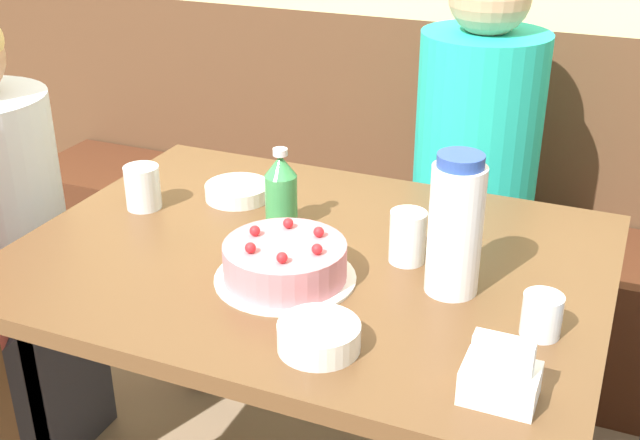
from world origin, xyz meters
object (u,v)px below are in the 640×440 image
Objects in this scene: bench_seat at (417,284)px; soju_bottle at (281,191)px; glass_water_tall at (408,237)px; water_pitcher at (455,226)px; glass_shot_small at (143,187)px; bowl_rice_small at (319,336)px; person_dark_striped at (472,199)px; birthday_cake at (286,262)px; napkin_holder at (500,377)px; bowl_soup_white at (238,191)px; glass_tumbler_short at (542,315)px.

bench_seat is 15.75× the size of soju_bottle.
bench_seat is at bearing 103.30° from glass_water_tall.
glass_shot_small is at bearing 173.25° from water_pitcher.
bowl_rice_small is 0.99m from person_dark_striped.
birthday_cake is 2.56× the size of glass_water_tall.
bowl_rice_small is at bearing -31.47° from glass_shot_small.
bowl_rice_small is at bearing 177.06° from napkin_holder.
glass_water_tall reaches higher than glass_shot_small.
birthday_cake is 2.74× the size of glass_shot_small.
bowl_soup_white is at bearing 131.38° from birthday_cake.
soju_bottle is 0.46m from bowl_rice_small.
bowl_soup_white is at bearing 162.94° from glass_water_tall.
bench_seat is 28.42× the size of glass_shot_small.
glass_shot_small is (-0.32, -0.03, -0.03)m from soju_bottle.
water_pitcher is 0.60m from bowl_soup_white.
napkin_holder is at bearing -22.87° from glass_shot_small.
napkin_holder is 1.49× the size of glass_tumbler_short.
bowl_soup_white is at bearing 157.85° from glass_tumbler_short.
bench_seat is 1.09m from birthday_cake.
bowl_rice_small is (-0.29, 0.02, -0.02)m from napkin_holder.
bowl_rice_small is at bearing -56.99° from soju_bottle.
napkin_holder is 1.14× the size of glass_shot_small.
water_pitcher is 0.15m from glass_water_tall.
glass_tumbler_short is (0.17, -0.08, -0.09)m from water_pitcher.
person_dark_striped is at bearing 65.21° from soju_bottle.
glass_tumbler_short is (0.57, -0.20, -0.05)m from soju_bottle.
glass_water_tall is 0.08× the size of person_dark_striped.
person_dark_striped reaches higher than glass_water_tall.
soju_bottle is 2.37× the size of glass_tumbler_short.
napkin_holder is at bearing -69.02° from bench_seat.
glass_shot_small is 0.08× the size of person_dark_striped.
bowl_soup_white is 0.62m from bowl_rice_small.
glass_tumbler_short reaches higher than bowl_rice_small.
glass_tumbler_short is at bearing -29.52° from glass_water_tall.
water_pitcher reaches higher than bench_seat.
glass_tumbler_short is at bearing -19.47° from soju_bottle.
glass_water_tall reaches higher than bench_seat.
person_dark_striped is at bearing 104.72° from napkin_holder.
napkin_holder is 0.74× the size of bowl_soup_white.
birthday_cake reaches higher than bench_seat.
bowl_rice_small is at bearing -1.78° from person_dark_striped.
water_pitcher reaches higher than bowl_rice_small.
person_dark_striped reaches higher than glass_tumbler_short.
glass_water_tall reaches higher than bowl_soup_white.
glass_shot_small is at bearing -174.36° from soju_bottle.
water_pitcher reaches higher than soju_bottle.
person_dark_striped is (0.43, 0.51, -0.15)m from bowl_soup_white.
bench_seat is at bearing 108.78° from water_pitcher.
person_dark_striped is (0.18, -0.14, 0.38)m from bench_seat.
birthday_cake is at bearing -89.91° from bench_seat.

